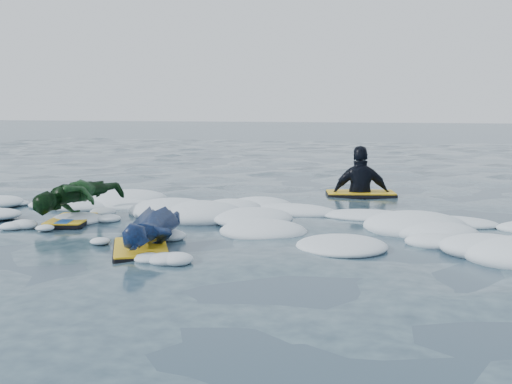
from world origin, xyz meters
TOP-DOWN VIEW (x-y plane):
  - ground at (0.00, 0.00)m, footprint 120.00×120.00m
  - foam_band at (0.00, 1.03)m, footprint 12.00×3.10m
  - prone_woman_unit at (0.84, -0.83)m, footprint 0.95×1.61m
  - prone_child_unit at (-0.81, 0.42)m, footprint 0.96×1.46m
  - waiting_rider_unit at (2.41, 3.82)m, footprint 1.26×0.90m

SIDE VIEW (x-z plane):
  - ground at x=0.00m, z-range 0.00..0.00m
  - foam_band at x=0.00m, z-range -0.15..0.15m
  - waiting_rider_unit at x=2.41m, z-range -0.85..0.86m
  - prone_woman_unit at x=0.84m, z-range 0.00..0.39m
  - prone_child_unit at x=-0.81m, z-range 0.01..0.54m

